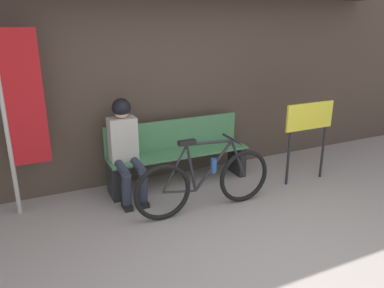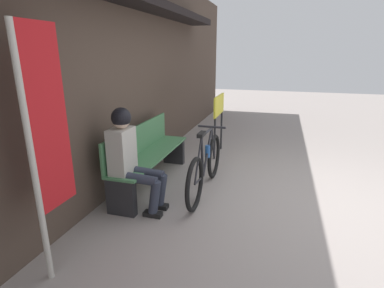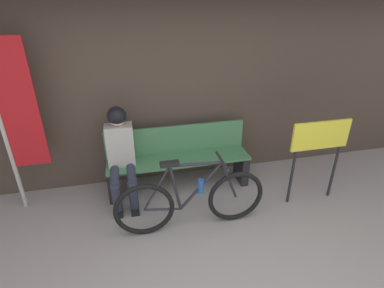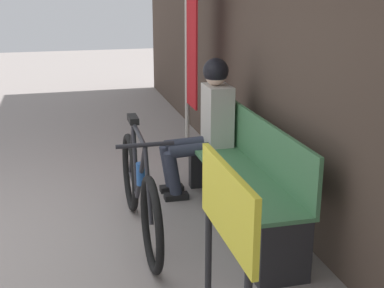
{
  "view_description": "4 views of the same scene",
  "coord_description": "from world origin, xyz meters",
  "px_view_note": "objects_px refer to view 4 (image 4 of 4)",
  "views": [
    {
      "loc": [
        -1.85,
        -2.14,
        2.17
      ],
      "look_at": [
        0.04,
        1.9,
        0.66
      ],
      "focal_mm": 35.0,
      "sensor_mm": 36.0,
      "label": 1
    },
    {
      "loc": [
        -3.73,
        0.48,
        1.85
      ],
      "look_at": [
        0.19,
        1.65,
        0.6
      ],
      "focal_mm": 28.0,
      "sensor_mm": 36.0,
      "label": 2
    },
    {
      "loc": [
        -0.64,
        -1.26,
        2.45
      ],
      "look_at": [
        0.04,
        1.67,
        0.94
      ],
      "focal_mm": 28.0,
      "sensor_mm": 36.0,
      "label": 3
    },
    {
      "loc": [
        3.75,
        0.86,
        1.91
      ],
      "look_at": [
        -0.2,
        1.85,
        0.66
      ],
      "focal_mm": 50.0,
      "sensor_mm": 36.0,
      "label": 4
    }
  ],
  "objects_px": {
    "banner_pole": "(190,45)",
    "park_bench_near": "(246,176)",
    "bicycle": "(139,192)",
    "person_seated": "(207,118)",
    "signboard": "(227,226)"
  },
  "relations": [
    {
      "from": "banner_pole",
      "to": "park_bench_near",
      "type": "bearing_deg",
      "value": -0.29
    },
    {
      "from": "bicycle",
      "to": "banner_pole",
      "type": "bearing_deg",
      "value": 154.98
    },
    {
      "from": "person_seated",
      "to": "park_bench_near",
      "type": "bearing_deg",
      "value": 8.86
    },
    {
      "from": "bicycle",
      "to": "person_seated",
      "type": "xyz_separation_m",
      "value": [
        -0.73,
        0.74,
        0.36
      ]
    },
    {
      "from": "park_bench_near",
      "to": "bicycle",
      "type": "distance_m",
      "value": 0.86
    },
    {
      "from": "park_bench_near",
      "to": "person_seated",
      "type": "relative_size",
      "value": 1.52
    },
    {
      "from": "park_bench_near",
      "to": "person_seated",
      "type": "height_order",
      "value": "person_seated"
    },
    {
      "from": "bicycle",
      "to": "signboard",
      "type": "distance_m",
      "value": 1.71
    },
    {
      "from": "park_bench_near",
      "to": "signboard",
      "type": "relative_size",
      "value": 1.72
    },
    {
      "from": "signboard",
      "to": "park_bench_near",
      "type": "bearing_deg",
      "value": 157.13
    },
    {
      "from": "banner_pole",
      "to": "signboard",
      "type": "bearing_deg",
      "value": -11.27
    },
    {
      "from": "park_bench_near",
      "to": "bicycle",
      "type": "height_order",
      "value": "bicycle"
    },
    {
      "from": "park_bench_near",
      "to": "signboard",
      "type": "xyz_separation_m",
      "value": [
        1.62,
        -0.69,
        0.4
      ]
    },
    {
      "from": "banner_pole",
      "to": "signboard",
      "type": "distance_m",
      "value": 3.58
    },
    {
      "from": "person_seated",
      "to": "bicycle",
      "type": "bearing_deg",
      "value": -45.13
    }
  ]
}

